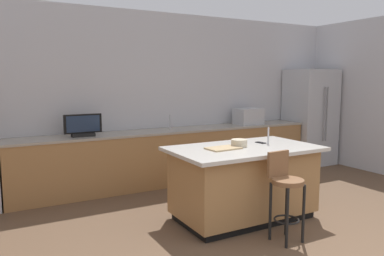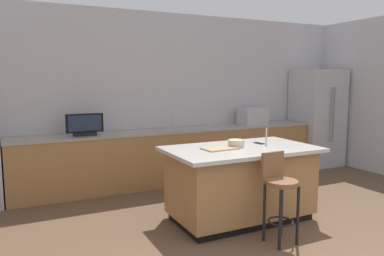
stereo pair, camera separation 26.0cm
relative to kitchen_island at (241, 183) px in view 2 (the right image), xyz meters
The scene contains 12 objects.
wall_back 2.51m from the kitchen_island, 88.84° to the left, with size 7.52×0.12×2.86m, color #BCBCC1.
counter_back 1.94m from the kitchen_island, 90.89° to the left, with size 5.25×0.62×0.90m.
kitchen_island is the anchor object (origin of this frame).
refrigerator 3.61m from the kitchen_island, 31.43° to the left, with size 0.89×0.79×1.93m.
microwave 2.54m from the kitchen_island, 51.68° to the left, with size 0.48×0.36×0.30m, color #B7BABF.
tv_monitor 2.50m from the kitchen_island, 129.09° to the left, with size 0.55×0.16×0.33m.
sink_faucet_back 2.11m from the kitchen_island, 91.16° to the left, with size 0.02×0.02×0.24m, color #B2B2B7.
sink_faucet_island 0.67m from the kitchen_island, ahead, with size 0.02×0.02×0.22m, color #B2B2B7.
bar_stool_center 0.75m from the kitchen_island, 90.16° to the right, with size 0.34×0.35×0.97m.
fruit_bowl 0.49m from the kitchen_island, 121.41° to the left, with size 0.20×0.20×0.09m, color beige.
cell_phone 0.60m from the kitchen_island, 20.61° to the left, with size 0.07×0.15×0.01m, color black.
cutting_board 0.54m from the kitchen_island, behind, with size 0.40×0.26×0.02m, color tan.
Camera 2 is at (-2.58, -1.75, 1.74)m, focal length 35.17 mm.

